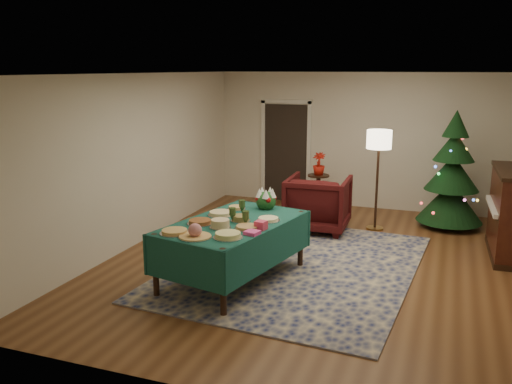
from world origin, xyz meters
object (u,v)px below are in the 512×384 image
(side_table, at_px, (318,194))
(gift_box, at_px, (261,225))
(buffet_table, at_px, (233,234))
(armchair, at_px, (318,201))
(floor_lamp, at_px, (379,146))
(potted_plant, at_px, (319,169))
(christmas_tree, at_px, (452,175))

(side_table, bearing_deg, gift_box, -86.68)
(buffet_table, relative_size, armchair, 2.17)
(armchair, bearing_deg, buffet_table, 77.04)
(floor_lamp, distance_m, potted_plant, 1.58)
(floor_lamp, bearing_deg, buffet_table, -115.43)
(potted_plant, relative_size, christmas_tree, 0.21)
(side_table, bearing_deg, floor_lamp, -32.62)
(gift_box, xyz_separation_m, side_table, (-0.23, 4.02, -0.51))
(armchair, relative_size, floor_lamp, 0.61)
(christmas_tree, bearing_deg, floor_lamp, -153.17)
(gift_box, distance_m, christmas_tree, 4.44)
(floor_lamp, xyz_separation_m, christmas_tree, (1.22, 0.61, -0.55))
(buffet_table, bearing_deg, potted_plant, 86.64)
(armchair, height_order, potted_plant, armchair)
(floor_lamp, height_order, side_table, floor_lamp)
(buffet_table, height_order, floor_lamp, floor_lamp)
(armchair, xyz_separation_m, side_table, (-0.29, 1.19, -0.17))
(buffet_table, distance_m, floor_lamp, 3.47)
(potted_plant, xyz_separation_m, christmas_tree, (2.44, -0.17, 0.06))
(potted_plant, bearing_deg, gift_box, -86.68)
(armchair, height_order, christmas_tree, christmas_tree)
(buffet_table, relative_size, side_table, 3.08)
(christmas_tree, bearing_deg, armchair, -154.53)
(armchair, distance_m, potted_plant, 1.27)
(buffet_table, distance_m, christmas_tree, 4.53)
(armchair, xyz_separation_m, potted_plant, (-0.29, 1.19, 0.34))
(floor_lamp, distance_m, side_table, 1.83)
(gift_box, xyz_separation_m, christmas_tree, (2.20, 3.85, 0.07))
(armchair, relative_size, side_table, 1.42)
(buffet_table, bearing_deg, armchair, 79.03)
(floor_lamp, xyz_separation_m, side_table, (-1.22, 0.78, -1.12))
(christmas_tree, bearing_deg, gift_box, -119.77)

